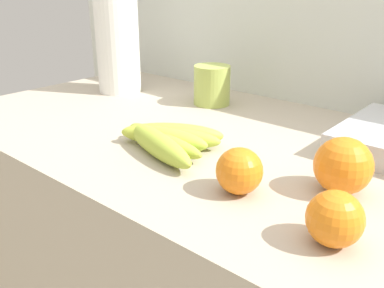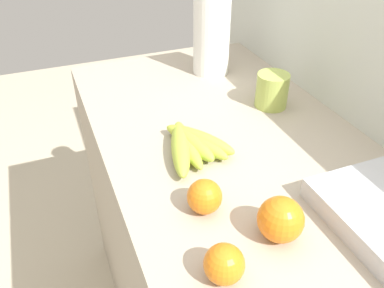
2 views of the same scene
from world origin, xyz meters
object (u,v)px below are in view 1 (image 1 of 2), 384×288
(orange_right, at_px, (239,171))
(orange_back_left, at_px, (335,219))
(mug, at_px, (212,85))
(paper_towel_roll, at_px, (117,42))
(orange_back_right, at_px, (343,166))
(banana_bunch, at_px, (165,139))

(orange_right, height_order, orange_back_left, orange_right)
(orange_right, xyz_separation_m, mug, (-0.32, 0.34, 0.01))
(paper_towel_roll, relative_size, mug, 3.13)
(orange_back_right, distance_m, orange_back_left, 0.14)
(paper_towel_roll, bearing_deg, mug, 13.39)
(banana_bunch, bearing_deg, orange_back_right, 9.23)
(orange_back_right, bearing_deg, banana_bunch, -170.77)
(paper_towel_roll, xyz_separation_m, mug, (0.27, 0.06, -0.09))
(banana_bunch, distance_m, mug, 0.31)
(paper_towel_roll, height_order, mug, paper_towel_roll)
(orange_right, height_order, mug, mug)
(banana_bunch, bearing_deg, orange_back_left, -12.98)
(orange_right, bearing_deg, banana_bunch, 166.19)
(banana_bunch, bearing_deg, mug, 112.53)
(orange_back_right, bearing_deg, mug, 150.77)
(mug, bearing_deg, banana_bunch, -67.47)
(mug, bearing_deg, paper_towel_roll, -166.61)
(orange_back_right, bearing_deg, paper_towel_roll, 165.95)
(banana_bunch, height_order, orange_back_left, orange_back_left)
(paper_towel_roll, bearing_deg, orange_back_right, -14.05)
(orange_back_right, bearing_deg, orange_right, -138.78)
(orange_back_right, height_order, paper_towel_roll, paper_towel_roll)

